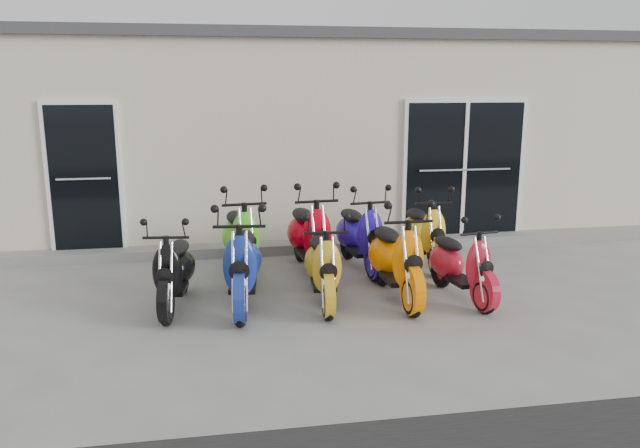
{
  "coord_description": "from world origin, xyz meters",
  "views": [
    {
      "loc": [
        -1.33,
        -7.22,
        2.55
      ],
      "look_at": [
        0.0,
        0.6,
        0.75
      ],
      "focal_mm": 35.0,
      "sensor_mm": 36.0,
      "label": 1
    }
  ],
  "objects_px": {
    "scooter_front_orange_b": "(396,248)",
    "scooter_back_yellow": "(424,224)",
    "scooter_front_orange_a": "(323,256)",
    "scooter_back_blue": "(360,225)",
    "scooter_front_red": "(462,255)",
    "scooter_front_black": "(173,260)",
    "scooter_front_blue": "(242,253)",
    "scooter_back_red": "(309,226)",
    "scooter_back_green": "(241,229)"
  },
  "relations": [
    {
      "from": "scooter_front_orange_b",
      "to": "scooter_back_yellow",
      "type": "height_order",
      "value": "scooter_front_orange_b"
    },
    {
      "from": "scooter_front_orange_a",
      "to": "scooter_back_blue",
      "type": "distance_m",
      "value": 1.49
    },
    {
      "from": "scooter_front_orange_b",
      "to": "scooter_front_red",
      "type": "distance_m",
      "value": 0.79
    },
    {
      "from": "scooter_front_black",
      "to": "scooter_front_orange_a",
      "type": "relative_size",
      "value": 0.98
    },
    {
      "from": "scooter_front_blue",
      "to": "scooter_back_yellow",
      "type": "xyz_separation_m",
      "value": [
        2.61,
        1.28,
        -0.05
      ]
    },
    {
      "from": "scooter_front_orange_b",
      "to": "scooter_back_red",
      "type": "distance_m",
      "value": 1.51
    },
    {
      "from": "scooter_front_black",
      "to": "scooter_front_orange_b",
      "type": "height_order",
      "value": "scooter_front_orange_b"
    },
    {
      "from": "scooter_front_red",
      "to": "scooter_front_blue",
      "type": "bearing_deg",
      "value": 167.29
    },
    {
      "from": "scooter_front_blue",
      "to": "scooter_front_orange_a",
      "type": "bearing_deg",
      "value": 2.95
    },
    {
      "from": "scooter_back_blue",
      "to": "scooter_back_yellow",
      "type": "distance_m",
      "value": 0.94
    },
    {
      "from": "scooter_front_black",
      "to": "scooter_back_blue",
      "type": "relative_size",
      "value": 0.91
    },
    {
      "from": "scooter_front_blue",
      "to": "scooter_back_green",
      "type": "height_order",
      "value": "scooter_back_green"
    },
    {
      "from": "scooter_front_orange_a",
      "to": "scooter_back_yellow",
      "type": "xyz_separation_m",
      "value": [
        1.68,
        1.32,
        0.02
      ]
    },
    {
      "from": "scooter_front_black",
      "to": "scooter_back_blue",
      "type": "xyz_separation_m",
      "value": [
        2.45,
        1.15,
        0.06
      ]
    },
    {
      "from": "scooter_front_orange_b",
      "to": "scooter_front_red",
      "type": "bearing_deg",
      "value": -10.53
    },
    {
      "from": "scooter_front_black",
      "to": "scooter_back_yellow",
      "type": "height_order",
      "value": "scooter_back_yellow"
    },
    {
      "from": "scooter_front_orange_a",
      "to": "scooter_back_yellow",
      "type": "bearing_deg",
      "value": 41.82
    },
    {
      "from": "scooter_front_orange_a",
      "to": "scooter_back_blue",
      "type": "xyz_separation_m",
      "value": [
        0.74,
        1.29,
        0.04
      ]
    },
    {
      "from": "scooter_back_blue",
      "to": "scooter_back_yellow",
      "type": "height_order",
      "value": "scooter_back_blue"
    },
    {
      "from": "scooter_front_orange_a",
      "to": "scooter_back_green",
      "type": "bearing_deg",
      "value": 129.16
    },
    {
      "from": "scooter_back_green",
      "to": "scooter_back_blue",
      "type": "bearing_deg",
      "value": -4.27
    },
    {
      "from": "scooter_front_red",
      "to": "scooter_back_blue",
      "type": "xyz_separation_m",
      "value": [
        -0.91,
        1.42,
        0.07
      ]
    },
    {
      "from": "scooter_back_green",
      "to": "scooter_front_orange_a",
      "type": "bearing_deg",
      "value": -60.02
    },
    {
      "from": "scooter_front_black",
      "to": "scooter_back_green",
      "type": "bearing_deg",
      "value": 60.64
    },
    {
      "from": "scooter_front_black",
      "to": "scooter_front_orange_a",
      "type": "height_order",
      "value": "scooter_front_orange_a"
    },
    {
      "from": "scooter_back_green",
      "to": "scooter_back_red",
      "type": "xyz_separation_m",
      "value": [
        0.92,
        -0.01,
        0.01
      ]
    },
    {
      "from": "scooter_back_blue",
      "to": "scooter_front_orange_b",
      "type": "bearing_deg",
      "value": -90.23
    },
    {
      "from": "scooter_back_red",
      "to": "scooter_back_yellow",
      "type": "distance_m",
      "value": 1.66
    },
    {
      "from": "scooter_back_green",
      "to": "scooter_back_blue",
      "type": "relative_size",
      "value": 1.04
    },
    {
      "from": "scooter_front_orange_b",
      "to": "scooter_back_red",
      "type": "relative_size",
      "value": 0.98
    },
    {
      "from": "scooter_front_black",
      "to": "scooter_front_blue",
      "type": "xyz_separation_m",
      "value": [
        0.78,
        -0.1,
        0.08
      ]
    },
    {
      "from": "scooter_back_red",
      "to": "scooter_back_blue",
      "type": "relative_size",
      "value": 1.05
    },
    {
      "from": "scooter_back_green",
      "to": "scooter_front_orange_b",
      "type": "bearing_deg",
      "value": -40.95
    },
    {
      "from": "scooter_front_blue",
      "to": "scooter_front_orange_a",
      "type": "distance_m",
      "value": 0.93
    },
    {
      "from": "scooter_back_yellow",
      "to": "scooter_front_orange_a",
      "type": "bearing_deg",
      "value": -141.25
    },
    {
      "from": "scooter_back_blue",
      "to": "scooter_back_yellow",
      "type": "bearing_deg",
      "value": -4.17
    },
    {
      "from": "scooter_front_blue",
      "to": "scooter_back_green",
      "type": "bearing_deg",
      "value": 93.94
    },
    {
      "from": "scooter_front_black",
      "to": "scooter_front_red",
      "type": "xyz_separation_m",
      "value": [
        3.36,
        -0.27,
        -0.02
      ]
    },
    {
      "from": "scooter_front_red",
      "to": "scooter_front_black",
      "type": "bearing_deg",
      "value": 166.47
    },
    {
      "from": "scooter_front_black",
      "to": "scooter_back_green",
      "type": "distance_m",
      "value": 1.38
    },
    {
      "from": "scooter_front_orange_b",
      "to": "scooter_front_blue",
      "type": "bearing_deg",
      "value": 176.63
    },
    {
      "from": "scooter_front_orange_a",
      "to": "scooter_front_orange_b",
      "type": "distance_m",
      "value": 0.88
    },
    {
      "from": "scooter_back_blue",
      "to": "scooter_front_red",
      "type": "bearing_deg",
      "value": -63.48
    },
    {
      "from": "scooter_back_green",
      "to": "scooter_back_red",
      "type": "height_order",
      "value": "scooter_back_red"
    },
    {
      "from": "scooter_front_orange_b",
      "to": "scooter_back_red",
      "type": "bearing_deg",
      "value": 122.45
    },
    {
      "from": "scooter_front_orange_a",
      "to": "scooter_front_orange_b",
      "type": "relative_size",
      "value": 0.91
    },
    {
      "from": "scooter_front_red",
      "to": "scooter_back_blue",
      "type": "relative_size",
      "value": 0.88
    },
    {
      "from": "scooter_front_orange_a",
      "to": "scooter_front_orange_b",
      "type": "xyz_separation_m",
      "value": [
        0.88,
        -0.01,
        0.06
      ]
    },
    {
      "from": "scooter_front_blue",
      "to": "scooter_back_blue",
      "type": "height_order",
      "value": "scooter_front_blue"
    },
    {
      "from": "scooter_front_red",
      "to": "scooter_back_blue",
      "type": "distance_m",
      "value": 1.69
    }
  ]
}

